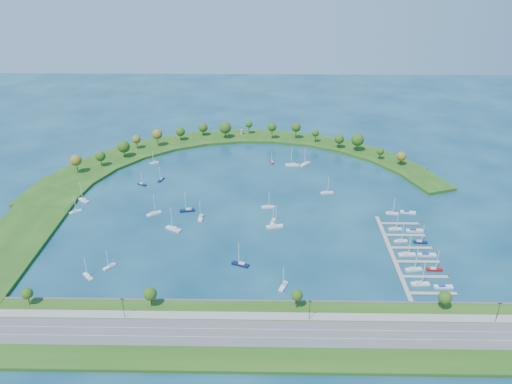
{
  "coord_description": "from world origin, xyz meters",
  "views": [
    {
      "loc": [
        10.01,
        -287.8,
        147.78
      ],
      "look_at": [
        5.0,
        5.0,
        4.0
      ],
      "focal_mm": 35.63,
      "sensor_mm": 36.0,
      "label": 1
    }
  ],
  "objects_px": {
    "moored_boat_10": "(268,206)",
    "docked_boat_1": "(443,287)",
    "moored_boat_4": "(292,165)",
    "moored_boat_19": "(88,276)",
    "docked_boat_4": "(407,254)",
    "moored_boat_12": "(161,179)",
    "docked_boat_9": "(414,230)",
    "docked_boat_0": "(420,283)",
    "moored_boat_8": "(272,162)",
    "harbor_tower": "(242,132)",
    "moored_boat_3": "(75,211)",
    "docked_boat_2": "(414,269)",
    "moored_boat_5": "(174,229)",
    "moored_boat_13": "(201,217)",
    "docked_boat_5": "(427,255)",
    "dock_system": "(406,254)",
    "moored_boat_18": "(142,184)",
    "moored_boat_6": "(187,210)",
    "docked_boat_7": "(420,242)",
    "docked_boat_6": "(401,240)",
    "moored_boat_14": "(273,221)",
    "moored_boat_1": "(154,213)",
    "moored_boat_2": "(240,264)",
    "docked_boat_8": "(395,228)",
    "docked_boat_3": "(434,269)",
    "moored_boat_16": "(274,226)",
    "moored_boat_0": "(284,286)",
    "moored_boat_11": "(83,200)",
    "moored_boat_7": "(305,164)",
    "moored_boat_17": "(327,192)",
    "moored_boat_15": "(110,266)",
    "moored_boat_9": "(154,162)",
    "docked_boat_10": "(392,213)",
    "docked_boat_11": "(408,212)"
  },
  "relations": [
    {
      "from": "moored_boat_15",
      "to": "moored_boat_16",
      "type": "relative_size",
      "value": 0.72
    },
    {
      "from": "moored_boat_2",
      "to": "moored_boat_3",
      "type": "bearing_deg",
      "value": -5.73
    },
    {
      "from": "moored_boat_4",
      "to": "moored_boat_19",
      "type": "height_order",
      "value": "moored_boat_4"
    },
    {
      "from": "moored_boat_8",
      "to": "docked_boat_2",
      "type": "height_order",
      "value": "docked_boat_2"
    },
    {
      "from": "harbor_tower",
      "to": "moored_boat_3",
      "type": "relative_size",
      "value": 0.38
    },
    {
      "from": "moored_boat_4",
      "to": "moored_boat_5",
      "type": "relative_size",
      "value": 1.0
    },
    {
      "from": "docked_boat_2",
      "to": "docked_boat_7",
      "type": "xyz_separation_m",
      "value": [
        10.52,
        26.22,
        -0.04
      ]
    },
    {
      "from": "moored_boat_13",
      "to": "docked_boat_5",
      "type": "bearing_deg",
      "value": 73.73
    },
    {
      "from": "moored_boat_19",
      "to": "docked_boat_9",
      "type": "distance_m",
      "value": 178.51
    },
    {
      "from": "moored_boat_0",
      "to": "moored_boat_16",
      "type": "xyz_separation_m",
      "value": [
        -3.45,
        56.67,
        0.08
      ]
    },
    {
      "from": "docked_boat_4",
      "to": "docked_boat_8",
      "type": "height_order",
      "value": "docked_boat_4"
    },
    {
      "from": "docked_boat_0",
      "to": "moored_boat_8",
      "type": "bearing_deg",
      "value": 112.06
    },
    {
      "from": "moored_boat_18",
      "to": "docked_boat_1",
      "type": "relative_size",
      "value": 1.13
    },
    {
      "from": "moored_boat_7",
      "to": "moored_boat_17",
      "type": "height_order",
      "value": "moored_boat_7"
    },
    {
      "from": "moored_boat_14",
      "to": "docked_boat_4",
      "type": "xyz_separation_m",
      "value": [
        69.94,
        -34.46,
        0.07
      ]
    },
    {
      "from": "moored_boat_12",
      "to": "moored_boat_18",
      "type": "height_order",
      "value": "moored_boat_12"
    },
    {
      "from": "harbor_tower",
      "to": "docked_boat_2",
      "type": "distance_m",
      "value": 217.0
    },
    {
      "from": "moored_boat_7",
      "to": "moored_boat_12",
      "type": "relative_size",
      "value": 1.38
    },
    {
      "from": "docked_boat_0",
      "to": "docked_boat_7",
      "type": "distance_m",
      "value": 39.72
    },
    {
      "from": "moored_boat_5",
      "to": "docked_boat_6",
      "type": "relative_size",
      "value": 1.33
    },
    {
      "from": "docked_boat_11",
      "to": "docked_boat_1",
      "type": "bearing_deg",
      "value": -82.21
    },
    {
      "from": "moored_boat_11",
      "to": "moored_boat_12",
      "type": "xyz_separation_m",
      "value": [
        43.55,
        32.37,
        -0.08
      ]
    },
    {
      "from": "moored_boat_12",
      "to": "docked_boat_3",
      "type": "height_order",
      "value": "docked_boat_3"
    },
    {
      "from": "moored_boat_7",
      "to": "docked_boat_1",
      "type": "bearing_deg",
      "value": 63.31
    },
    {
      "from": "moored_boat_4",
      "to": "moored_boat_16",
      "type": "bearing_deg",
      "value": 82.76
    },
    {
      "from": "moored_boat_13",
      "to": "moored_boat_12",
      "type": "bearing_deg",
      "value": -147.05
    },
    {
      "from": "dock_system",
      "to": "docked_boat_1",
      "type": "bearing_deg",
      "value": -69.28
    },
    {
      "from": "docked_boat_4",
      "to": "moored_boat_12",
      "type": "bearing_deg",
      "value": 143.76
    },
    {
      "from": "harbor_tower",
      "to": "docked_boat_2",
      "type": "height_order",
      "value": "docked_boat_2"
    },
    {
      "from": "moored_boat_3",
      "to": "docked_boat_2",
      "type": "bearing_deg",
      "value": -59.58
    },
    {
      "from": "moored_boat_9",
      "to": "docked_boat_4",
      "type": "distance_m",
      "value": 199.15
    },
    {
      "from": "moored_boat_7",
      "to": "moored_boat_16",
      "type": "xyz_separation_m",
      "value": [
        -24.32,
        -92.91,
        0.0
      ]
    },
    {
      "from": "moored_boat_1",
      "to": "moored_boat_5",
      "type": "distance_m",
      "value": 23.43
    },
    {
      "from": "moored_boat_5",
      "to": "docked_boat_1",
      "type": "bearing_deg",
      "value": -170.85
    },
    {
      "from": "moored_boat_12",
      "to": "docked_boat_2",
      "type": "distance_m",
      "value": 180.73
    },
    {
      "from": "moored_boat_10",
      "to": "docked_boat_1",
      "type": "relative_size",
      "value": 1.32
    },
    {
      "from": "moored_boat_6",
      "to": "moored_boat_3",
      "type": "bearing_deg",
      "value": -9.5
    },
    {
      "from": "moored_boat_14",
      "to": "docked_boat_8",
      "type": "relative_size",
      "value": 0.97
    },
    {
      "from": "moored_boat_13",
      "to": "docked_boat_9",
      "type": "bearing_deg",
      "value": 84.87
    },
    {
      "from": "moored_boat_14",
      "to": "docked_boat_9",
      "type": "relative_size",
      "value": 1.15
    },
    {
      "from": "docked_boat_7",
      "to": "moored_boat_1",
      "type": "bearing_deg",
      "value": 173.87
    },
    {
      "from": "moored_boat_14",
      "to": "docked_boat_5",
      "type": "xyz_separation_m",
      "value": [
        80.39,
        -34.52,
        -0.17
      ]
    },
    {
      "from": "moored_boat_12",
      "to": "moored_boat_9",
      "type": "bearing_deg",
      "value": -144.94
    },
    {
      "from": "moored_boat_16",
      "to": "docked_boat_2",
      "type": "bearing_deg",
      "value": -44.55
    },
    {
      "from": "docked_boat_4",
      "to": "moored_boat_4",
      "type": "bearing_deg",
      "value": 110.34
    },
    {
      "from": "dock_system",
      "to": "moored_boat_19",
      "type": "relative_size",
      "value": 7.46
    },
    {
      "from": "docked_boat_8",
      "to": "moored_boat_13",
      "type": "bearing_deg",
      "value": 168.77
    },
    {
      "from": "moored_boat_0",
      "to": "moored_boat_5",
      "type": "bearing_deg",
      "value": -108.0
    },
    {
      "from": "moored_boat_12",
      "to": "docked_boat_10",
      "type": "height_order",
      "value": "docked_boat_10"
    },
    {
      "from": "moored_boat_5",
      "to": "docked_boat_9",
      "type": "height_order",
      "value": "moored_boat_5"
    }
  ]
}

